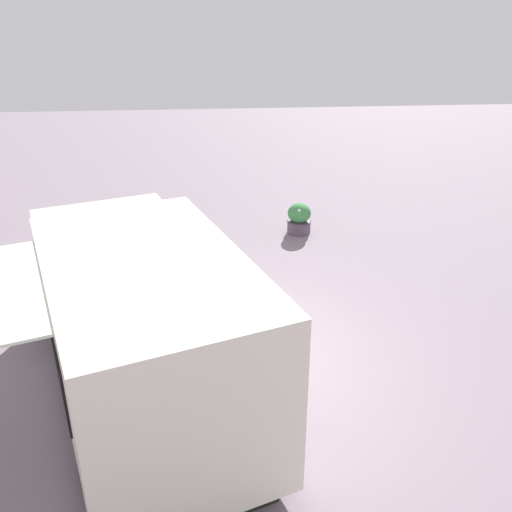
# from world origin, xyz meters

# --- Properties ---
(ground_plane) EXTENTS (40.00, 40.00, 0.00)m
(ground_plane) POSITION_xyz_m (0.00, 0.00, 0.00)
(ground_plane) COLOR gray
(food_truck) EXTENTS (3.56, 5.47, 2.22)m
(food_truck) POSITION_xyz_m (-1.16, -0.89, 1.07)
(food_truck) COLOR white
(food_truck) RESTS_ON ground_plane
(planter_flowering_near) EXTENTS (0.67, 0.67, 0.90)m
(planter_flowering_near) POSITION_xyz_m (-1.46, 3.80, 0.49)
(planter_flowering_near) COLOR gray
(planter_flowering_near) RESTS_ON ground_plane
(planter_flowering_far) EXTENTS (0.54, 0.54, 0.68)m
(planter_flowering_far) POSITION_xyz_m (1.74, 4.42, 0.33)
(planter_flowering_far) COLOR #554656
(planter_flowering_far) RESTS_ON ground_plane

